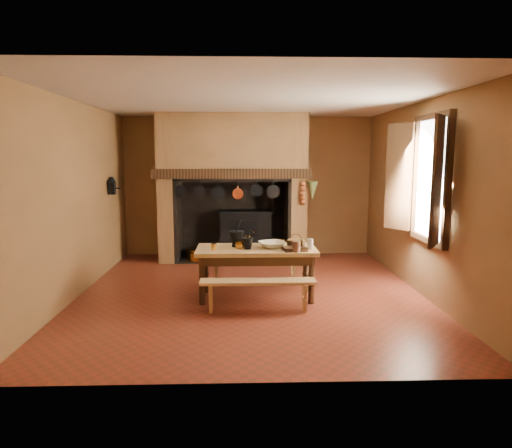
{
  "coord_description": "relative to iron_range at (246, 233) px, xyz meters",
  "views": [
    {
      "loc": [
        -0.13,
        -6.57,
        2.0
      ],
      "look_at": [
        0.09,
        0.3,
        0.98
      ],
      "focal_mm": 32.0,
      "sensor_mm": 36.0,
      "label": 1
    }
  ],
  "objects": [
    {
      "name": "brass_mug_b",
      "position": [
        0.5,
        -2.49,
        0.28
      ],
      "size": [
        0.08,
        0.08,
        0.08
      ],
      "primitive_type": "cylinder",
      "rotation": [
        0.0,
        0.0,
        0.14
      ],
      "color": "#C4842D",
      "rests_on": "work_table"
    },
    {
      "name": "herb_bunch",
      "position": [
        1.22,
        -0.66,
        0.9
      ],
      "size": [
        0.2,
        0.2,
        0.35
      ],
      "primitive_type": "cone",
      "rotation": [
        3.14,
        0.0,
        0.0
      ],
      "color": "#56622E",
      "rests_on": "chimney_breast"
    },
    {
      "name": "mixing_bowl",
      "position": [
        0.34,
        -2.71,
        0.29
      ],
      "size": [
        0.47,
        0.47,
        0.09
      ],
      "primitive_type": "imported",
      "rotation": [
        0.0,
        0.0,
        0.37
      ],
      "color": "beige",
      "rests_on": "work_table"
    },
    {
      "name": "ceiling",
      "position": [
        0.04,
        -2.45,
        2.32
      ],
      "size": [
        5.5,
        5.5,
        0.0
      ],
      "primitive_type": "plane",
      "rotation": [
        3.14,
        0.0,
        0.0
      ],
      "color": "silver",
      "rests_on": "back_wall"
    },
    {
      "name": "onion_string",
      "position": [
        1.04,
        -0.66,
        0.85
      ],
      "size": [
        0.12,
        0.1,
        0.46
      ],
      "primitive_type": null,
      "color": "#AF5620",
      "rests_on": "chimney_breast"
    },
    {
      "name": "wall_left",
      "position": [
        -2.46,
        -2.45,
        0.92
      ],
      "size": [
        0.02,
        5.5,
        2.8
      ],
      "primitive_type": "cube",
      "color": "brown",
      "rests_on": "floor"
    },
    {
      "name": "iron_range",
      "position": [
        0.0,
        0.0,
        0.0
      ],
      "size": [
        1.12,
        0.55,
        1.6
      ],
      "color": "black",
      "rests_on": "floor"
    },
    {
      "name": "work_table",
      "position": [
        0.11,
        -2.72,
        0.13
      ],
      "size": [
        1.68,
        0.75,
        0.73
      ],
      "color": "tan",
      "rests_on": "floor"
    },
    {
      "name": "bench_front",
      "position": [
        0.11,
        -3.3,
        -0.17
      ],
      "size": [
        1.5,
        0.26,
        0.42
      ],
      "color": "tan",
      "rests_on": "floor"
    },
    {
      "name": "glass_jar",
      "position": [
        0.86,
        -2.85,
        0.32
      ],
      "size": [
        0.11,
        0.11,
        0.15
      ],
      "primitive_type": "cylinder",
      "rotation": [
        0.0,
        0.0,
        -0.43
      ],
      "color": "beige",
      "rests_on": "work_table"
    },
    {
      "name": "mortar_small",
      "position": [
        -0.01,
        -2.8,
        0.33
      ],
      "size": [
        0.16,
        0.16,
        0.27
      ],
      "rotation": [
        0.0,
        0.0,
        -0.0
      ],
      "color": "black",
      "rests_on": "work_table"
    },
    {
      "name": "coffee_grinder",
      "position": [
        -0.01,
        -2.6,
        0.32
      ],
      "size": [
        0.18,
        0.14,
        0.2
      ],
      "rotation": [
        0.0,
        0.0,
        -0.15
      ],
      "color": "#331F10",
      "rests_on": "work_table"
    },
    {
      "name": "stoneware_crock",
      "position": [
        0.64,
        -3.01,
        0.32
      ],
      "size": [
        0.13,
        0.13,
        0.15
      ],
      "primitive_type": "cylinder",
      "rotation": [
        0.0,
        0.0,
        -0.15
      ],
      "color": "brown",
      "rests_on": "work_table"
    },
    {
      "name": "window",
      "position": [
        2.39,
        -2.85,
        1.22
      ],
      "size": [
        0.39,
        1.75,
        1.76
      ],
      "color": "white",
      "rests_on": "wall_right"
    },
    {
      "name": "floor",
      "position": [
        0.04,
        -2.45,
        -0.48
      ],
      "size": [
        5.5,
        5.5,
        0.0
      ],
      "primitive_type": "plane",
      "color": "maroon",
      "rests_on": "ground"
    },
    {
      "name": "bench_back",
      "position": [
        0.11,
        -2.07,
        -0.17
      ],
      "size": [
        1.49,
        0.26,
        0.42
      ],
      "color": "tan",
      "rests_on": "floor"
    },
    {
      "name": "hanging_pans",
      "position": [
        -0.3,
        -0.64,
        0.88
      ],
      "size": [
        1.92,
        0.29,
        0.27
      ],
      "color": "black",
      "rests_on": "chimney_breast"
    },
    {
      "name": "wicker_basket",
      "position": [
        0.67,
        -2.74,
        0.31
      ],
      "size": [
        0.26,
        0.22,
        0.21
      ],
      "rotation": [
        0.0,
        0.0,
        -0.34
      ],
      "color": "#4F3517",
      "rests_on": "work_table"
    },
    {
      "name": "mortar_large",
      "position": [
        -0.17,
        -2.62,
        0.37
      ],
      "size": [
        0.22,
        0.22,
        0.38
      ],
      "rotation": [
        0.0,
        0.0,
        0.4
      ],
      "color": "black",
      "rests_on": "work_table"
    },
    {
      "name": "wall_front",
      "position": [
        0.04,
        -5.2,
        0.92
      ],
      "size": [
        5.0,
        0.02,
        2.8
      ],
      "primitive_type": "cube",
      "color": "brown",
      "rests_on": "floor"
    },
    {
      "name": "chimney_breast",
      "position": [
        -0.26,
        -0.14,
        1.33
      ],
      "size": [
        2.95,
        0.96,
        2.8
      ],
      "color": "brown",
      "rests_on": "floor"
    },
    {
      "name": "hearth_pans",
      "position": [
        -1.01,
        -0.23,
        -0.39
      ],
      "size": [
        0.51,
        0.62,
        0.2
      ],
      "color": "#C4842D",
      "rests_on": "floor"
    },
    {
      "name": "wooden_tray",
      "position": [
        0.63,
        -2.93,
        0.27
      ],
      "size": [
        0.35,
        0.27,
        0.05
      ],
      "primitive_type": "cube",
      "rotation": [
        0.0,
        0.0,
        0.19
      ],
      "color": "#331F10",
      "rests_on": "work_table"
    },
    {
      "name": "wall_right",
      "position": [
        2.54,
        -2.45,
        0.92
      ],
      "size": [
        0.02,
        5.5,
        2.8
      ],
      "primitive_type": "cube",
      "color": "brown",
      "rests_on": "floor"
    },
    {
      "name": "back_wall",
      "position": [
        0.04,
        0.3,
        0.92
      ],
      "size": [
        5.0,
        0.02,
        2.8
      ],
      "primitive_type": "cube",
      "color": "brown",
      "rests_on": "floor"
    },
    {
      "name": "brass_cup",
      "position": [
        -0.12,
        -2.78,
        0.29
      ],
      "size": [
        0.13,
        0.13,
        0.1
      ],
      "primitive_type": "imported",
      "rotation": [
        0.0,
        0.0,
        -0.02
      ],
      "color": "#C4842D",
      "rests_on": "work_table"
    },
    {
      "name": "brass_mug_a",
      "position": [
        -0.47,
        -2.85,
        0.29
      ],
      "size": [
        0.1,
        0.1,
        0.09
      ],
      "primitive_type": "cylinder",
      "rotation": [
        0.0,
        0.0,
        -0.4
      ],
      "color": "#C4842D",
      "rests_on": "work_table"
    },
    {
      "name": "wall_coffee_mill",
      "position": [
        -2.38,
        -0.9,
        1.03
      ],
      "size": [
        0.23,
        0.16,
        0.31
      ],
      "color": "black",
      "rests_on": "wall_left"
    }
  ]
}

